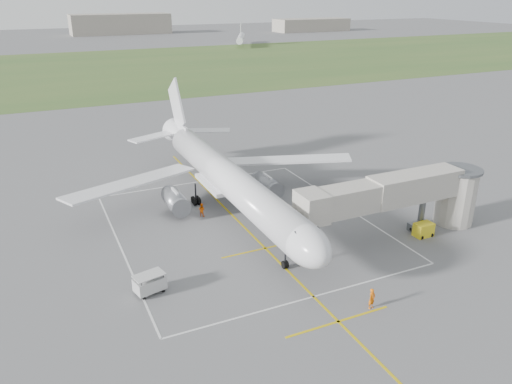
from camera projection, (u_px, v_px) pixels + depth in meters
name	position (u px, v px, depth m)	size (l,w,h in m)	color
ground	(230.00, 213.00, 61.67)	(700.00, 700.00, 0.00)	#4E4E50
grass_strip	(88.00, 70.00, 171.00)	(700.00, 120.00, 0.02)	#375726
apron_markings	(249.00, 232.00, 56.77)	(28.20, 60.00, 0.01)	#C3A50B
airliner	(227.00, 178.00, 60.65)	(38.93, 46.75, 13.52)	silver
jet_bridge	(408.00, 195.00, 54.65)	(23.40, 5.00, 7.20)	#9E998E
gpu_unit	(424.00, 230.00, 55.66)	(2.10, 1.50, 1.55)	yellow
baggage_cart	(150.00, 283.00, 45.11)	(3.00, 2.20, 1.88)	#BABABA
ramp_worker_nose	(372.00, 299.00, 42.91)	(0.69, 0.46, 1.90)	#E06007
ramp_worker_wing	(202.00, 210.00, 60.54)	(0.81, 0.63, 1.67)	#EE5D07
distant_hangars	(23.00, 30.00, 276.48)	(345.00, 49.00, 12.00)	gray
distant_aircraft	(76.00, 48.00, 203.45)	(181.99, 55.75, 8.85)	silver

